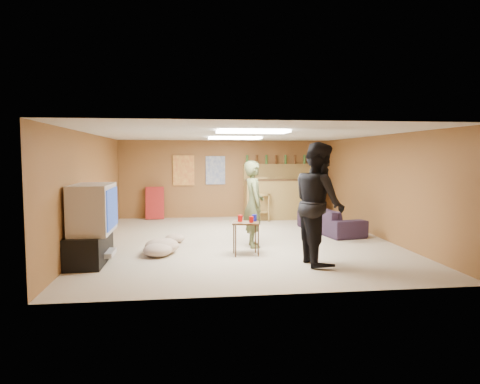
{
  "coord_description": "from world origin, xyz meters",
  "views": [
    {
      "loc": [
        -1.11,
        -8.71,
        1.76
      ],
      "look_at": [
        0.0,
        0.2,
        1.0
      ],
      "focal_mm": 32.0,
      "sensor_mm": 36.0,
      "label": 1
    }
  ],
  "objects": [
    {
      "name": "bar_counter",
      "position": [
        1.5,
        2.95,
        0.55
      ],
      "size": [
        2.0,
        0.6,
        1.1
      ],
      "primitive_type": "cube",
      "color": "olive",
      "rests_on": "ground"
    },
    {
      "name": "ceiling_panel_front",
      "position": [
        0.0,
        -1.5,
        2.17
      ],
      "size": [
        1.2,
        0.6,
        0.04
      ],
      "primitive_type": "cube",
      "color": "white",
      "rests_on": "ceiling"
    },
    {
      "name": "cup_red_near",
      "position": [
        -0.17,
        -1.21,
        0.65
      ],
      "size": [
        0.1,
        0.1,
        0.12
      ],
      "primitive_type": "cylinder",
      "rotation": [
        0.0,
        0.0,
        0.22
      ],
      "color": "#B70F0C",
      "rests_on": "tray_table"
    },
    {
      "name": "cup_blue",
      "position": [
        0.09,
        -1.19,
        0.65
      ],
      "size": [
        0.11,
        0.11,
        0.12
      ],
      "primitive_type": "cylinder",
      "rotation": [
        0.0,
        0.0,
        -0.27
      ],
      "color": "#151794",
      "rests_on": "tray_table"
    },
    {
      "name": "poster_left",
      "position": [
        -1.2,
        3.46,
        1.35
      ],
      "size": [
        0.6,
        0.03,
        0.85
      ],
      "primitive_type": "cube",
      "color": "#BF3F26",
      "rests_on": "wall_back"
    },
    {
      "name": "cup_red_far",
      "position": [
        0.01,
        -1.34,
        0.64
      ],
      "size": [
        0.1,
        0.1,
        0.11
      ],
      "primitive_type": "cylinder",
      "rotation": [
        0.0,
        0.0,
        -0.38
      ],
      "color": "#B70F0C",
      "rests_on": "tray_table"
    },
    {
      "name": "tv_screen",
      "position": [
        -2.34,
        -1.5,
        0.9
      ],
      "size": [
        0.02,
        0.95,
        0.65
      ],
      "primitive_type": "cube",
      "color": "navy",
      "rests_on": "tv_body"
    },
    {
      "name": "dvd_box",
      "position": [
        -2.5,
        -1.5,
        0.15
      ],
      "size": [
        0.35,
        0.5,
        0.08
      ],
      "primitive_type": "cube",
      "color": "#B2B2B7",
      "rests_on": "tv_stand"
    },
    {
      "name": "wall_front",
      "position": [
        0.0,
        -3.5,
        1.1
      ],
      "size": [
        6.0,
        0.02,
        2.2
      ],
      "primitive_type": "cube",
      "color": "brown",
      "rests_on": "ground"
    },
    {
      "name": "wall_left",
      "position": [
        -3.0,
        0.0,
        1.1
      ],
      "size": [
        0.02,
        7.0,
        2.2
      ],
      "primitive_type": "cube",
      "color": "brown",
      "rests_on": "ground"
    },
    {
      "name": "folding_chair_stack",
      "position": [
        -2.0,
        3.3,
        0.45
      ],
      "size": [
        0.5,
        0.26,
        0.91
      ],
      "primitive_type": "cube",
      "rotation": [
        -0.14,
        0.0,
        0.0
      ],
      "color": "#A6201E",
      "rests_on": "ground"
    },
    {
      "name": "tv_stand",
      "position": [
        -2.72,
        -1.5,
        0.25
      ],
      "size": [
        0.55,
        1.3,
        0.5
      ],
      "primitive_type": "cube",
      "color": "black",
      "rests_on": "ground"
    },
    {
      "name": "tv_body",
      "position": [
        -2.65,
        -1.5,
        0.9
      ],
      "size": [
        0.6,
        1.1,
        0.8
      ],
      "primitive_type": "cube",
      "color": "#B2B2B7",
      "rests_on": "tv_stand"
    },
    {
      "name": "sofa",
      "position": [
        2.16,
        0.73,
        0.28
      ],
      "size": [
        1.09,
        2.05,
        0.57
      ],
      "primitive_type": "imported",
      "rotation": [
        0.0,
        0.0,
        1.75
      ],
      "color": "black",
      "rests_on": "ground"
    },
    {
      "name": "ceiling_panel_back",
      "position": [
        0.0,
        1.2,
        2.17
      ],
      "size": [
        1.2,
        0.6,
        0.04
      ],
      "primitive_type": "cube",
      "color": "white",
      "rests_on": "ceiling"
    },
    {
      "name": "bar_stool_left",
      "position": [
        0.93,
        2.58,
        0.57
      ],
      "size": [
        0.4,
        0.4,
        1.14
      ],
      "primitive_type": null,
      "rotation": [
        0.0,
        0.0,
        0.11
      ],
      "color": "olive",
      "rests_on": "ground"
    },
    {
      "name": "wall_back",
      "position": [
        0.0,
        3.5,
        1.1
      ],
      "size": [
        6.0,
        0.02,
        2.2
      ],
      "primitive_type": "cube",
      "color": "brown",
      "rests_on": "ground"
    },
    {
      "name": "poster_right",
      "position": [
        -0.3,
        3.46,
        1.35
      ],
      "size": [
        0.55,
        0.03,
        0.8
      ],
      "primitive_type": "cube",
      "color": "#334C99",
      "rests_on": "wall_back"
    },
    {
      "name": "bar_stool_right",
      "position": [
        1.52,
        2.83,
        0.55
      ],
      "size": [
        0.45,
        0.45,
        1.11
      ],
      "primitive_type": null,
      "rotation": [
        0.0,
        0.0,
        -0.37
      ],
      "color": "olive",
      "rests_on": "ground"
    },
    {
      "name": "ceiling",
      "position": [
        0.0,
        0.0,
        2.2
      ],
      "size": [
        6.0,
        7.0,
        0.02
      ],
      "primitive_type": "cube",
      "color": "silver",
      "rests_on": "ground"
    },
    {
      "name": "person_olive",
      "position": [
        0.16,
        -0.61,
        0.83
      ],
      "size": [
        0.41,
        0.62,
        1.67
      ],
      "primitive_type": "imported",
      "rotation": [
        0.0,
        0.0,
        1.59
      ],
      "color": "#515934",
      "rests_on": "ground"
    },
    {
      "name": "bottle_row",
      "position": [
        1.44,
        3.38,
        1.65
      ],
      "size": [
        1.76,
        0.08,
        0.26
      ],
      "primitive_type": null,
      "color": "#3F7233",
      "rests_on": "bar_shelf"
    },
    {
      "name": "wall_right",
      "position": [
        3.0,
        0.0,
        1.1
      ],
      "size": [
        0.02,
        7.0,
        2.2
      ],
      "primitive_type": "cube",
      "color": "brown",
      "rests_on": "ground"
    },
    {
      "name": "cushion_far",
      "position": [
        -1.63,
        -1.21,
        0.12
      ],
      "size": [
        0.59,
        0.59,
        0.23
      ],
      "primitive_type": "ellipsoid",
      "rotation": [
        0.0,
        0.0,
        -0.17
      ],
      "color": "tan",
      "rests_on": "ground"
    },
    {
      "name": "person_black",
      "position": [
        1.02,
        -2.02,
        0.99
      ],
      "size": [
        0.81,
        1.01,
        1.99
      ],
      "primitive_type": "imported",
      "rotation": [
        0.0,
        0.0,
        1.63
      ],
      "color": "black",
      "rests_on": "ground"
    },
    {
      "name": "ground",
      "position": [
        0.0,
        0.0,
        0.0
      ],
      "size": [
        7.0,
        7.0,
        0.0
      ],
      "primitive_type": "plane",
      "color": "tan",
      "rests_on": "ground"
    },
    {
      "name": "cushion_near_tv",
      "position": [
        -1.57,
        -0.97,
        0.14
      ],
      "size": [
        0.81,
        0.81,
        0.28
      ],
      "primitive_type": "ellipsoid",
      "rotation": [
        0.0,
        0.0,
        0.4
      ],
      "color": "tan",
      "rests_on": "ground"
    },
    {
      "name": "bar_lip",
      "position": [
        1.5,
        2.7,
        1.1
      ],
      "size": [
        2.1,
        0.12,
        0.05
      ],
      "primitive_type": "cube",
      "color": "#3B2513",
      "rests_on": "bar_counter"
    },
    {
      "name": "bar_shelf",
      "position": [
        1.5,
        3.4,
        1.5
      ],
      "size": [
        2.0,
        0.18,
        0.05
      ],
      "primitive_type": "cube",
      "color": "olive",
      "rests_on": "bar_backing"
    },
    {
      "name": "bar_backing",
      "position": [
        1.5,
        3.42,
        1.2
      ],
      "size": [
        2.0,
        0.14,
        0.6
      ],
      "primitive_type": "cube",
      "color": "olive",
      "rests_on": "bar_counter"
    },
    {
      "name": "cushion_mid",
      "position": [
        -1.37,
        -0.03,
        0.09
      ],
      "size": [
        0.5,
        0.5,
        0.18
      ],
      "primitive_type": "ellipsoid",
      "rotation": [
        0.0,
        0.0,
        -0.3
      ],
      "color": "tan",
      "rests_on": "ground"
    },
    {
      "name": "tray_table",
      "position": [
        -0.08,
        -1.28,
        0.29
      ],
      "size": [
        0.52,
        0.45,
        0.59
      ],
      "primitive_type": "cube",
      "rotation": [
        0.0,
        0.0,
        -0.21
      ],
      "color": "#3B2513",
      "rests_on": "ground"
    }
  ]
}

